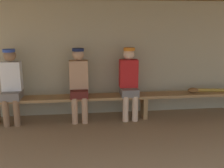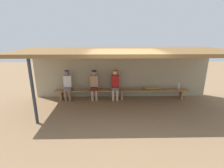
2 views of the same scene
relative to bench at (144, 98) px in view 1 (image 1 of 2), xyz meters
The scene contains 8 objects.
ground_plane 1.60m from the bench, 90.00° to the right, with size 24.00×24.00×0.00m, color #8C6D4C.
back_wall 0.84m from the bench, 90.00° to the left, with size 8.00×0.20×2.20m, color tan.
bench is the anchor object (origin of this frame).
player_in_blue 2.45m from the bench, behind, with size 0.34×0.42×1.34m.
player_in_red 1.28m from the bench, behind, with size 0.34×0.42×1.34m.
player_in_white 0.47m from the bench, behind, with size 0.34×0.42×1.34m.
baseball_glove_dark_brown 0.98m from the bench, ahead, with size 0.24×0.17×0.09m, color brown.
baseball_bat 1.45m from the bench, ahead, with size 0.07×0.07×0.77m, color #B28C33.
Camera 1 is at (-1.19, -3.15, 1.79)m, focal length 41.93 mm.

